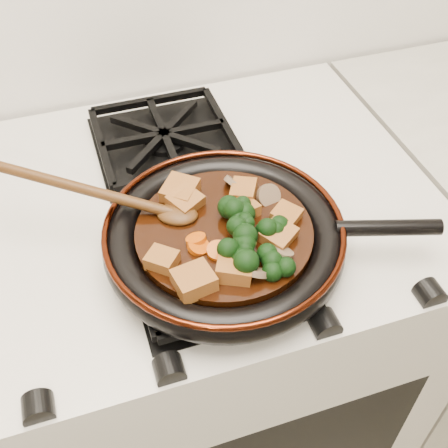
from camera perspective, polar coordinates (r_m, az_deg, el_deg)
name	(u,v)px	position (r m, az deg, el deg)	size (l,w,h in m)	color
stove	(197,353)	(1.22, -2.74, -12.94)	(0.76, 0.60, 0.90)	beige
burner_grate_front	(215,258)	(0.76, -0.97, -3.50)	(0.23, 0.23, 0.03)	black
burner_grate_back	(164,139)	(0.96, -6.08, 8.63)	(0.23, 0.23, 0.03)	black
skillet	(226,238)	(0.75, 0.17, -1.38)	(0.44, 0.32, 0.05)	black
braising_sauce	(224,235)	(0.75, 0.00, -1.12)	(0.24, 0.24, 0.02)	black
tofu_cube_0	(162,260)	(0.70, -6.30, -3.69)	(0.04, 0.03, 0.02)	brown
tofu_cube_1	(286,216)	(0.75, 6.33, 0.83)	(0.03, 0.03, 0.02)	brown
tofu_cube_2	(185,202)	(0.77, -3.97, 2.29)	(0.04, 0.04, 0.02)	brown
tofu_cube_3	(234,268)	(0.68, 1.07, -4.54)	(0.04, 0.04, 0.02)	brown
tofu_cube_4	(245,208)	(0.76, 2.17, 1.59)	(0.03, 0.03, 0.02)	brown
tofu_cube_5	(180,191)	(0.78, -4.47, 3.32)	(0.04, 0.05, 0.02)	brown
tofu_cube_6	(194,281)	(0.67, -3.07, -5.79)	(0.04, 0.05, 0.02)	brown
tofu_cube_7	(244,192)	(0.78, 2.01, 3.32)	(0.04, 0.03, 0.02)	brown
tofu_cube_8	(278,235)	(0.72, 5.53, -1.16)	(0.04, 0.04, 0.02)	brown
broccoli_floret_0	(242,231)	(0.72, 1.82, -0.68)	(0.05, 0.05, 0.06)	black
broccoli_floret_1	(238,260)	(0.69, 1.46, -3.69)	(0.06, 0.06, 0.06)	black
broccoli_floret_2	(275,263)	(0.69, 5.16, -3.93)	(0.05, 0.05, 0.05)	black
broccoli_floret_3	(235,213)	(0.74, 1.13, 1.13)	(0.06, 0.06, 0.06)	black
broccoli_floret_4	(250,242)	(0.71, 2.67, -1.89)	(0.06, 0.06, 0.05)	black
broccoli_floret_5	(271,226)	(0.73, 4.80, -0.24)	(0.06, 0.06, 0.05)	black
carrot_coin_0	(242,196)	(0.78, 1.89, 2.90)	(0.03, 0.03, 0.01)	#BB4505
carrot_coin_1	(198,246)	(0.71, -2.64, -2.24)	(0.03, 0.03, 0.01)	#BB4505
carrot_coin_2	(196,239)	(0.72, -2.86, -1.57)	(0.03, 0.03, 0.01)	#BB4505
carrot_coin_3	(240,203)	(0.77, 1.67, 2.15)	(0.03, 0.03, 0.01)	#BB4505
carrot_coin_4	(218,251)	(0.71, -0.64, -2.74)	(0.03, 0.03, 0.01)	#BB4505
mushroom_slice_0	(269,196)	(0.78, 4.56, 2.87)	(0.03, 0.03, 0.01)	brown
mushroom_slice_1	(190,190)	(0.78, -3.42, 3.50)	(0.03, 0.03, 0.01)	brown
mushroom_slice_2	(234,183)	(0.79, 1.05, 4.14)	(0.03, 0.03, 0.01)	brown
mushroom_slice_3	(281,252)	(0.71, 5.81, -2.89)	(0.03, 0.03, 0.01)	brown
mushroom_slice_4	(254,271)	(0.68, 3.11, -4.83)	(0.04, 0.04, 0.01)	brown
wooden_spoon	(116,198)	(0.76, -10.90, 2.63)	(0.16, 0.10, 0.28)	#44270E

